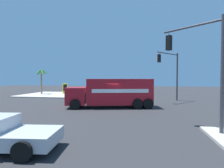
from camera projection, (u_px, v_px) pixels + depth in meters
name	position (u px, v px, depth m)	size (l,w,h in m)	color
ground_plane	(108.00, 107.00, 18.62)	(100.00, 100.00, 0.00)	#2B2B2D
sidewalk_corner_far	(55.00, 94.00, 32.48)	(10.35, 10.35, 0.14)	#B2ADA0
delivery_truck	(113.00, 92.00, 18.59)	(4.46, 8.91, 2.91)	#AD141E
traffic_light_primary	(171.00, 69.00, 23.32)	(3.64, 3.00, 6.31)	#38383D
traffic_light_secondary	(202.00, 58.00, 10.15)	(2.47, 2.81, 6.11)	#38383D
vending_machine_red	(65.00, 88.00, 34.27)	(1.06, 1.13, 1.85)	yellow
palm_tree_far	(42.00, 78.00, 32.89)	(2.57, 2.53, 4.44)	#7A6647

